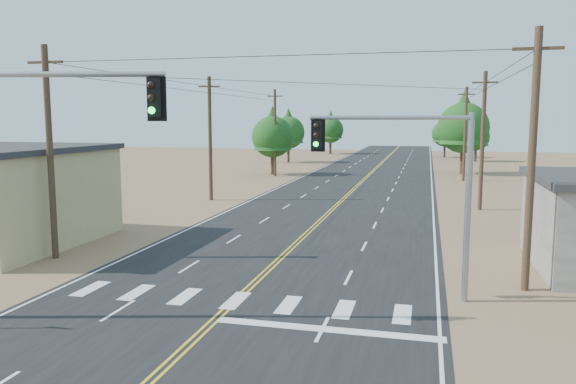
% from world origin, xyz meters
% --- Properties ---
extents(road, '(15.00, 200.00, 0.02)m').
position_xyz_m(road, '(0.00, 30.00, 0.01)').
color(road, black).
rests_on(road, ground).
extents(utility_pole_left_near, '(1.80, 0.30, 10.00)m').
position_xyz_m(utility_pole_left_near, '(-10.50, 12.00, 5.12)').
color(utility_pole_left_near, '#4C3826').
rests_on(utility_pole_left_near, ground).
extents(utility_pole_left_mid, '(1.80, 0.30, 10.00)m').
position_xyz_m(utility_pole_left_mid, '(-10.50, 32.00, 5.12)').
color(utility_pole_left_mid, '#4C3826').
rests_on(utility_pole_left_mid, ground).
extents(utility_pole_left_far, '(1.80, 0.30, 10.00)m').
position_xyz_m(utility_pole_left_far, '(-10.50, 52.00, 5.12)').
color(utility_pole_left_far, '#4C3826').
rests_on(utility_pole_left_far, ground).
extents(utility_pole_right_near, '(1.80, 0.30, 10.00)m').
position_xyz_m(utility_pole_right_near, '(10.50, 12.00, 5.12)').
color(utility_pole_right_near, '#4C3826').
rests_on(utility_pole_right_near, ground).
extents(utility_pole_right_mid, '(1.80, 0.30, 10.00)m').
position_xyz_m(utility_pole_right_mid, '(10.50, 32.00, 5.12)').
color(utility_pole_right_mid, '#4C3826').
rests_on(utility_pole_right_mid, ground).
extents(utility_pole_right_far, '(1.80, 0.30, 10.00)m').
position_xyz_m(utility_pole_right_far, '(10.50, 52.00, 5.12)').
color(utility_pole_right_far, '#4C3826').
rests_on(utility_pole_right_far, ground).
extents(signal_mast_left, '(7.54, 1.97, 8.24)m').
position_xyz_m(signal_mast_left, '(-6.60, 4.50, 5.64)').
color(signal_mast_left, gray).
rests_on(signal_mast_left, ground).
extents(signal_mast_right, '(5.73, 1.24, 6.85)m').
position_xyz_m(signal_mast_right, '(6.48, 9.73, 4.64)').
color(signal_mast_right, gray).
rests_on(signal_mast_right, ground).
extents(tree_left_near, '(4.92, 4.92, 8.20)m').
position_xyz_m(tree_left_near, '(-11.26, 53.65, 5.02)').
color(tree_left_near, '#3F2D1E').
rests_on(tree_left_near, ground).
extents(tree_left_mid, '(4.97, 4.97, 8.28)m').
position_xyz_m(tree_left_mid, '(-14.00, 72.56, 5.06)').
color(tree_left_mid, '#3F2D1E').
rests_on(tree_left_mid, ground).
extents(tree_left_far, '(4.93, 4.93, 8.22)m').
position_xyz_m(tree_left_far, '(-11.36, 95.26, 5.03)').
color(tree_left_far, '#3F2D1E').
rests_on(tree_left_far, ground).
extents(tree_right_near, '(6.07, 6.07, 10.11)m').
position_xyz_m(tree_right_near, '(10.75, 59.75, 6.19)').
color(tree_right_near, '#3F2D1E').
rests_on(tree_right_near, ground).
extents(tree_right_mid, '(4.13, 4.13, 6.89)m').
position_xyz_m(tree_right_mid, '(14.00, 81.66, 4.21)').
color(tree_right_mid, '#3F2D1E').
rests_on(tree_right_mid, ground).
extents(tree_right_far, '(4.47, 4.47, 7.45)m').
position_xyz_m(tree_right_far, '(9.54, 89.85, 4.56)').
color(tree_right_far, '#3F2D1E').
rests_on(tree_right_far, ground).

